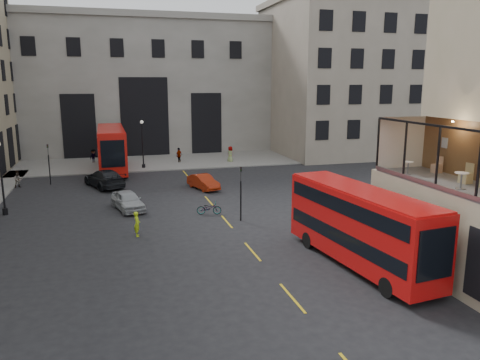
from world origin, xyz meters
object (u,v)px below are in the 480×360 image
object	(u,v)px
bus_near	(360,223)
car_b	(203,182)
pedestrian_a	(18,179)
cyclist	(137,224)
cafe_table_mid	(461,178)
traffic_light_far	(49,159)
pedestrian_b	(94,156)
street_lamp_a	(2,182)
cafe_table_far	(408,166)
cafe_chair_d	(437,168)
street_lamp_b	(143,147)
pedestrian_c	(179,155)
bus_far	(112,147)
traffic_light_near	(241,187)
bicycle	(209,208)
car_c	(104,178)
car_a	(128,201)
pedestrian_d	(230,154)
cafe_chair_c	(466,177)

from	to	relation	value
bus_near	car_b	world-z (taller)	bus_near
pedestrian_a	cyclist	bearing A→B (deg)	-81.98
cafe_table_mid	traffic_light_far	bearing A→B (deg)	126.27
traffic_light_far	pedestrian_b	world-z (taller)	traffic_light_far
traffic_light_far	street_lamp_a	distance (m)	10.20
traffic_light_far	cyclist	distance (m)	18.84
traffic_light_far	bus_near	world-z (taller)	bus_near
cafe_table_far	cafe_chair_d	world-z (taller)	cafe_chair_d
street_lamp_b	pedestrian_c	size ratio (longest dim) A/B	2.91
bus_far	car_b	world-z (taller)	bus_far
street_lamp_a	pedestrian_a	xyz separation A→B (m)	(-0.65, 9.41, -1.63)
street_lamp_a	bus_far	size ratio (longest dim) A/B	0.45
traffic_light_near	bicycle	bearing A→B (deg)	129.63
car_c	traffic_light_far	bearing A→B (deg)	-48.43
street_lamp_b	traffic_light_near	bearing A→B (deg)	-77.20
car_a	cafe_table_far	size ratio (longest dim) A/B	6.21
street_lamp_b	bicycle	size ratio (longest dim) A/B	3.03
cafe_table_mid	car_b	bearing A→B (deg)	108.19
traffic_light_near	bicycle	distance (m)	3.41
car_c	pedestrian_b	size ratio (longest dim) A/B	3.30
street_lamp_a	cafe_table_mid	xyz separation A→B (m)	(22.94, -18.53, 2.72)
car_a	cafe_chair_d	size ratio (longest dim) A/B	4.74
traffic_light_far	pedestrian_a	world-z (taller)	traffic_light_far
pedestrian_a	cafe_chair_d	distance (m)	35.20
bus_near	car_c	distance (m)	26.29
car_c	cafe_table_mid	distance (m)	30.90
pedestrian_b	cafe_table_mid	distance (m)	43.41
bus_far	pedestrian_d	size ratio (longest dim) A/B	6.16
pedestrian_b	cafe_chair_d	xyz separation A→B (m)	(18.87, -35.94, 4.03)
street_lamp_a	cafe_chair_c	world-z (taller)	cafe_chair_c
car_c	bicycle	bearing A→B (deg)	101.19
car_b	cyclist	world-z (taller)	cyclist
bus_far	car_a	xyz separation A→B (m)	(0.92, -16.23, -1.92)
car_c	pedestrian_a	world-z (taller)	car_c
traffic_light_far	cafe_table_mid	size ratio (longest dim) A/B	4.92
street_lamp_b	cyclist	size ratio (longest dim) A/B	3.39
pedestrian_c	cafe_chair_d	size ratio (longest dim) A/B	2.05
street_lamp_b	car_b	world-z (taller)	street_lamp_b
car_c	car_a	bearing A→B (deg)	79.76
bicycle	pedestrian_b	world-z (taller)	pedestrian_b
car_a	bicycle	distance (m)	6.27
bus_near	cafe_table_far	distance (m)	4.13
street_lamp_a	bus_far	bearing A→B (deg)	63.15
car_b	car_c	size ratio (longest dim) A/B	0.71
traffic_light_near	pedestrian_a	bearing A→B (deg)	137.21
car_c	cafe_table_far	size ratio (longest dim) A/B	8.15
car_c	street_lamp_b	bearing A→B (deg)	-137.42
pedestrian_c	car_c	bearing A→B (deg)	7.83
street_lamp_a	traffic_light_near	bearing A→B (deg)	-20.56
cafe_chair_d	bicycle	bearing A→B (deg)	132.88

